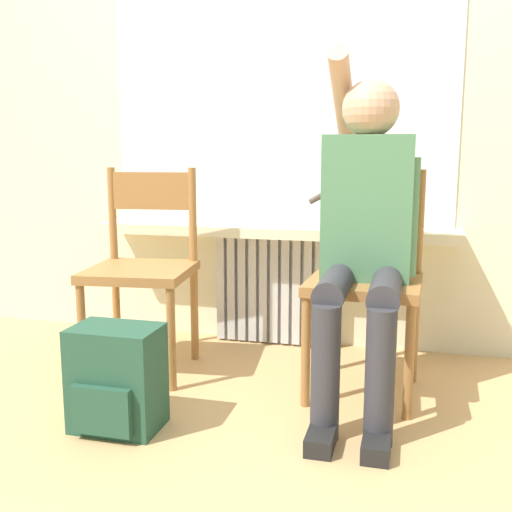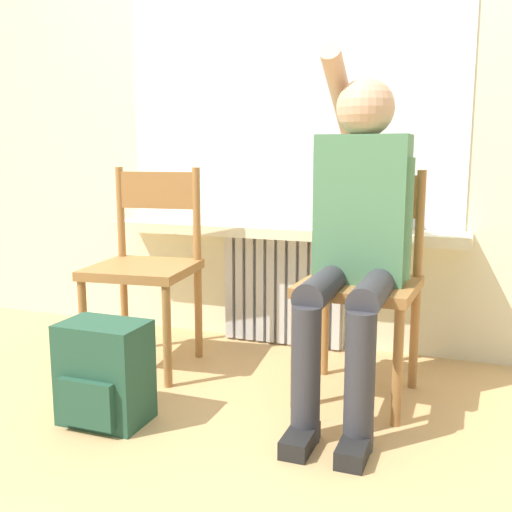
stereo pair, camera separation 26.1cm
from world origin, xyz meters
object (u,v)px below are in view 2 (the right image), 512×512
cat (371,202)px  backpack (104,374)px  chair_right (362,279)px  chair_left (146,263)px  person (357,225)px

cat → backpack: (-0.76, -1.04, -0.56)m
chair_right → backpack: chair_right is taller
chair_left → cat: 1.06m
backpack → person: bearing=29.8°
backpack → chair_right: bearing=35.4°
person → chair_left: bearing=173.3°
person → cat: (-0.05, 0.58, 0.04)m
chair_right → cat: chair_right is taller
chair_left → backpack: size_ratio=2.43×
chair_left → cat: size_ratio=2.10×
chair_left → chair_right: size_ratio=1.00×
person → chair_right: bearing=89.2°
person → backpack: (-0.81, -0.46, -0.52)m
chair_left → backpack: (0.16, -0.58, -0.29)m
chair_right → person: person is taller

